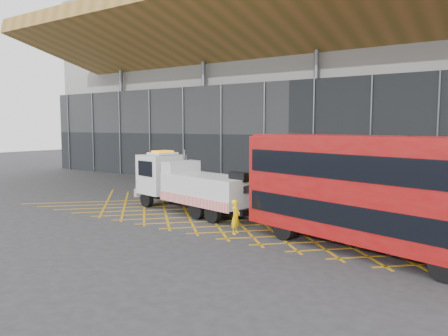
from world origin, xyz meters
The scene contains 6 objects.
ground_plane centered at (0.00, 0.00, 0.00)m, with size 120.00×120.00×0.00m, color #2C2C2E.
road_markings centered at (5.60, 0.00, 0.01)m, with size 27.96×7.16×0.01m.
construction_building centered at (1.92, 18.40, 8.98)m, with size 55.00×23.97×18.00m.
recovery_truck centered at (1.44, 0.38, 1.53)m, with size 9.51×3.89×3.30m.
bus_towed centered at (11.95, -1.85, 2.40)m, with size 10.88×5.12×4.33m.
worker centered at (6.22, -2.27, 0.75)m, with size 0.55×0.36×1.50m, color yellow.
Camera 1 is at (16.42, -17.90, 4.68)m, focal length 35.00 mm.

